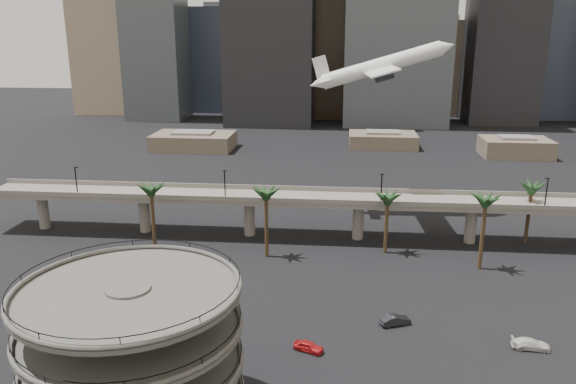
# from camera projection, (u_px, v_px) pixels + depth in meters

# --- Properties ---
(parking_ramp) EXTENTS (22.20, 22.20, 17.35)m
(parking_ramp) POSITION_uv_depth(u_px,v_px,m) (133.00, 346.00, 56.20)
(parking_ramp) COLOR #4A4845
(parking_ramp) RESTS_ON ground
(overpass) EXTENTS (130.00, 9.30, 14.70)m
(overpass) POSITION_uv_depth(u_px,v_px,m) (303.00, 202.00, 112.13)
(overpass) COLOR #68625C
(overpass) RESTS_ON ground
(palm_trees) EXTENTS (76.40, 18.40, 14.00)m
(palm_trees) POSITION_uv_depth(u_px,v_px,m) (364.00, 196.00, 102.48)
(palm_trees) COLOR #44331D
(palm_trees) RESTS_ON ground
(low_buildings) EXTENTS (135.00, 27.50, 6.80)m
(low_buildings) POSITION_uv_depth(u_px,v_px,m) (340.00, 142.00, 196.25)
(low_buildings) COLOR brown
(low_buildings) RESTS_ON ground
(skyline) EXTENTS (269.00, 86.00, 132.59)m
(skyline) POSITION_uv_depth(u_px,v_px,m) (362.00, 12.00, 254.46)
(skyline) COLOR gray
(skyline) RESTS_ON ground
(airborne_jet) EXTENTS (31.75, 28.14, 11.90)m
(airborne_jet) POSITION_uv_depth(u_px,v_px,m) (380.00, 66.00, 121.07)
(airborne_jet) COLOR white
(airborne_jet) RESTS_ON ground
(car_a) EXTENTS (4.29, 2.94, 1.36)m
(car_a) POSITION_uv_depth(u_px,v_px,m) (309.00, 346.00, 73.07)
(car_a) COLOR red
(car_a) RESTS_ON ground
(car_b) EXTENTS (4.68, 3.05, 1.46)m
(car_b) POSITION_uv_depth(u_px,v_px,m) (395.00, 320.00, 79.64)
(car_b) COLOR black
(car_b) RESTS_ON ground
(car_c) EXTENTS (4.96, 2.26, 1.41)m
(car_c) POSITION_uv_depth(u_px,v_px,m) (531.00, 344.00, 73.58)
(car_c) COLOR silver
(car_c) RESTS_ON ground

